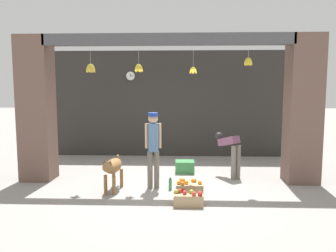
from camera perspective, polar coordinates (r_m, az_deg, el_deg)
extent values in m
plane|color=gray|center=(7.30, -0.14, -10.08)|extent=(60.00, 60.00, 0.00)
cube|color=#2D2B28|center=(10.16, 0.58, 3.86)|extent=(7.26, 0.12, 3.25)
cube|color=brown|center=(8.01, -21.91, 2.74)|extent=(0.70, 0.60, 3.25)
cube|color=brown|center=(7.79, 22.45, 2.63)|extent=(0.70, 0.60, 3.25)
cube|color=#4C4C51|center=(7.21, -0.11, 14.84)|extent=(5.36, 0.24, 0.24)
cylinder|color=#B2AD99|center=(7.41, -13.39, 11.98)|extent=(0.01, 0.01, 0.39)
ellipsoid|color=gold|center=(7.37, -12.93, 9.76)|extent=(0.14, 0.07, 0.21)
ellipsoid|color=gold|center=(7.44, -13.22, 9.73)|extent=(0.07, 0.14, 0.21)
ellipsoid|color=gold|center=(7.40, -13.73, 9.73)|extent=(0.14, 0.07, 0.21)
ellipsoid|color=gold|center=(7.33, -13.44, 9.77)|extent=(0.07, 0.14, 0.21)
cylinder|color=#B2AD99|center=(7.20, -5.15, 12.25)|extent=(0.01, 0.01, 0.40)
ellipsoid|color=yellow|center=(7.17, -4.75, 10.01)|extent=(0.12, 0.07, 0.19)
ellipsoid|color=yellow|center=(7.22, -4.96, 9.98)|extent=(0.09, 0.12, 0.20)
ellipsoid|color=yellow|center=(7.21, -5.40, 9.98)|extent=(0.12, 0.10, 0.20)
ellipsoid|color=yellow|center=(7.16, -5.46, 10.01)|extent=(0.12, 0.10, 0.20)
ellipsoid|color=yellow|center=(7.13, -5.05, 10.02)|extent=(0.09, 0.12, 0.20)
cylinder|color=#B2AD99|center=(7.18, 4.42, 12.03)|extent=(0.01, 0.01, 0.46)
ellipsoid|color=yellow|center=(7.16, 4.73, 9.61)|extent=(0.10, 0.06, 0.16)
ellipsoid|color=yellow|center=(7.19, 4.39, 9.60)|extent=(0.06, 0.10, 0.16)
ellipsoid|color=yellow|center=(7.15, 4.08, 9.62)|extent=(0.10, 0.06, 0.16)
ellipsoid|color=yellow|center=(7.11, 4.42, 9.64)|extent=(0.06, 0.10, 0.16)
cylinder|color=#B2AD99|center=(7.27, 13.85, 12.55)|extent=(0.01, 0.01, 0.27)
ellipsoid|color=yellow|center=(7.26, 14.17, 10.83)|extent=(0.12, 0.06, 0.18)
ellipsoid|color=yellow|center=(7.29, 13.97, 10.82)|extent=(0.10, 0.11, 0.19)
ellipsoid|color=yellow|center=(7.29, 13.66, 10.82)|extent=(0.08, 0.12, 0.19)
ellipsoid|color=yellow|center=(7.26, 13.45, 10.85)|extent=(0.12, 0.09, 0.19)
ellipsoid|color=yellow|center=(7.22, 13.51, 10.87)|extent=(0.12, 0.09, 0.19)
ellipsoid|color=yellow|center=(7.20, 13.80, 10.88)|extent=(0.08, 0.12, 0.19)
ellipsoid|color=yellow|center=(7.22, 14.09, 10.86)|extent=(0.10, 0.11, 0.19)
ellipsoid|color=olive|center=(6.84, -9.46, -6.84)|extent=(0.35, 0.74, 0.29)
cylinder|color=olive|center=(6.65, -9.39, -10.10)|extent=(0.07, 0.07, 0.39)
cylinder|color=olive|center=(6.70, -10.82, -10.00)|extent=(0.07, 0.07, 0.39)
cylinder|color=olive|center=(7.15, -8.09, -8.90)|extent=(0.07, 0.07, 0.39)
cylinder|color=olive|center=(7.20, -9.42, -8.82)|extent=(0.07, 0.07, 0.39)
ellipsoid|color=olive|center=(6.46, -10.51, -7.05)|extent=(0.21, 0.28, 0.19)
cone|color=brown|center=(6.42, -10.04, -6.19)|extent=(0.06, 0.06, 0.08)
cone|color=brown|center=(6.46, -11.01, -6.14)|extent=(0.06, 0.06, 0.08)
cylinder|color=olive|center=(7.20, -8.53, -5.92)|extent=(0.07, 0.22, 0.29)
cylinder|color=#6B665B|center=(6.94, -1.99, -7.61)|extent=(0.11, 0.11, 0.78)
cylinder|color=#6B665B|center=(6.93, -3.15, -7.64)|extent=(0.11, 0.11, 0.78)
cube|color=#4C7099|center=(6.80, -2.60, -2.01)|extent=(0.22, 0.20, 0.59)
cylinder|color=tan|center=(6.81, -1.43, -1.69)|extent=(0.06, 0.06, 0.52)
cylinder|color=tan|center=(6.79, -3.78, -1.73)|extent=(0.06, 0.06, 0.52)
sphere|color=tan|center=(6.76, -2.62, 1.31)|extent=(0.20, 0.20, 0.20)
cylinder|color=#234299|center=(6.75, -2.62, 2.04)|extent=(0.21, 0.21, 0.07)
cube|color=#234299|center=(6.65, -2.55, 1.71)|extent=(0.19, 0.14, 0.01)
cylinder|color=#6B665B|center=(7.70, 11.33, -6.31)|extent=(0.11, 0.11, 0.79)
cylinder|color=#6B665B|center=(7.79, 12.12, -6.18)|extent=(0.11, 0.11, 0.79)
cube|color=#754760|center=(7.86, 10.51, -2.57)|extent=(0.49, 0.61, 0.31)
sphere|color=black|center=(8.13, 8.88, -1.73)|extent=(0.19, 0.19, 0.19)
cube|color=tan|center=(6.66, 3.74, -10.81)|extent=(0.54, 0.35, 0.21)
sphere|color=orange|center=(6.72, 2.68, -9.40)|extent=(0.08, 0.08, 0.08)
sphere|color=orange|center=(6.56, 3.24, -9.79)|extent=(0.08, 0.08, 0.08)
sphere|color=orange|center=(6.72, 4.36, -9.42)|extent=(0.08, 0.08, 0.08)
sphere|color=orange|center=(6.48, 2.55, -9.99)|extent=(0.08, 0.08, 0.08)
sphere|color=orange|center=(6.58, 5.57, -9.78)|extent=(0.08, 0.08, 0.08)
sphere|color=orange|center=(6.71, 4.65, -9.43)|extent=(0.08, 0.08, 0.08)
sphere|color=orange|center=(6.54, 1.90, -9.84)|extent=(0.08, 0.08, 0.08)
sphere|color=orange|center=(6.75, 2.32, -9.34)|extent=(0.08, 0.08, 0.08)
cube|color=tan|center=(6.03, 3.56, -12.62)|extent=(0.53, 0.33, 0.21)
sphere|color=red|center=(6.02, 2.05, -11.25)|extent=(0.08, 0.08, 0.08)
sphere|color=red|center=(5.94, 2.90, -11.50)|extent=(0.08, 0.08, 0.08)
sphere|color=red|center=(6.08, 2.73, -11.05)|extent=(0.08, 0.08, 0.08)
sphere|color=red|center=(5.87, 4.54, -11.71)|extent=(0.08, 0.08, 0.08)
sphere|color=#99B238|center=(5.99, 4.12, -11.35)|extent=(0.08, 0.08, 0.08)
sphere|color=red|center=(5.91, 5.61, -11.61)|extent=(0.08, 0.08, 0.08)
sphere|color=red|center=(5.88, 5.63, -11.68)|extent=(0.08, 0.08, 0.08)
sphere|color=#99B238|center=(5.99, 1.46, -11.32)|extent=(0.08, 0.08, 0.08)
sphere|color=red|center=(5.92, 5.58, -11.58)|extent=(0.08, 0.08, 0.08)
cube|color=#387A42|center=(8.26, 2.95, -7.10)|extent=(0.47, 0.40, 0.30)
cylinder|color=#38934C|center=(6.89, 0.39, -10.13)|extent=(0.07, 0.07, 0.22)
cylinder|color=black|center=(6.85, 0.39, -9.13)|extent=(0.04, 0.04, 0.02)
cylinder|color=black|center=(10.20, -6.54, 8.66)|extent=(0.28, 0.01, 0.28)
cylinder|color=white|center=(10.19, -6.55, 8.66)|extent=(0.26, 0.02, 0.26)
cube|color=black|center=(10.18, -6.57, 8.83)|extent=(0.01, 0.01, 0.07)
cube|color=black|center=(10.17, -6.34, 8.67)|extent=(0.10, 0.01, 0.01)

